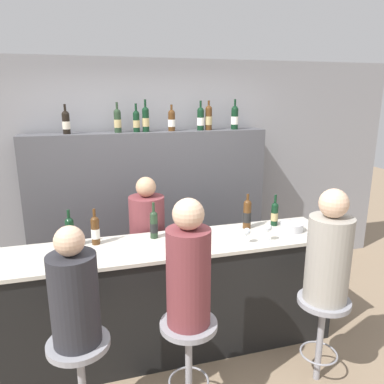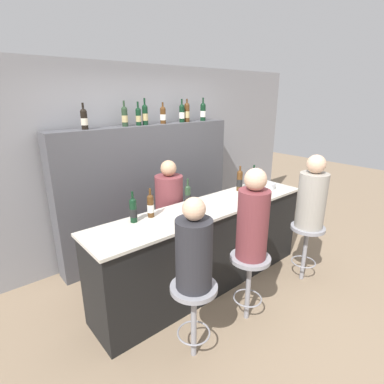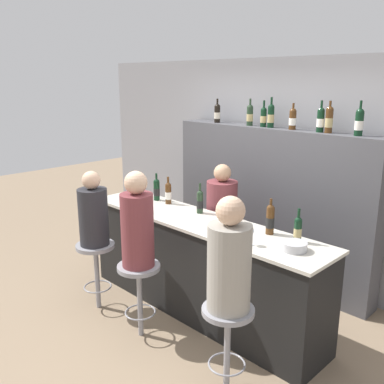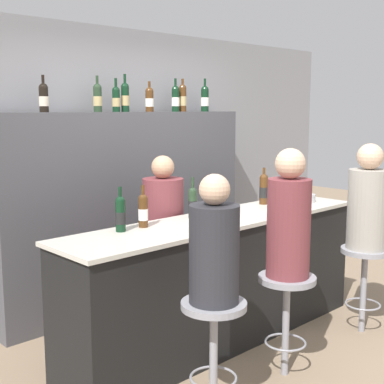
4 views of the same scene
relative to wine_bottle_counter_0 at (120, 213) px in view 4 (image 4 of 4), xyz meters
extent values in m
plane|color=#8C755B|center=(0.84, -0.45, -1.13)|extent=(16.00, 16.00, 0.00)
cube|color=gray|center=(0.84, 1.25, 0.17)|extent=(6.40, 0.05, 2.60)
cube|color=black|center=(0.84, -0.17, -0.65)|extent=(2.79, 0.58, 0.97)
cube|color=beige|center=(0.84, -0.17, -0.14)|extent=(2.83, 0.62, 0.03)
cube|color=#4C4C51|center=(0.84, 1.02, -0.22)|extent=(2.65, 0.28, 1.82)
cylinder|color=black|center=(0.00, 0.00, -0.02)|extent=(0.07, 0.07, 0.21)
cylinder|color=black|center=(0.00, 0.00, -0.03)|extent=(0.07, 0.07, 0.09)
sphere|color=black|center=(0.00, 0.00, 0.09)|extent=(0.07, 0.07, 0.07)
cylinder|color=black|center=(0.00, 0.00, 0.14)|extent=(0.02, 0.02, 0.09)
cylinder|color=#4C2D14|center=(0.20, 0.00, -0.02)|extent=(0.07, 0.07, 0.21)
cylinder|color=white|center=(0.20, 0.00, -0.04)|extent=(0.07, 0.07, 0.08)
sphere|color=#4C2D14|center=(0.20, 0.00, 0.08)|extent=(0.07, 0.07, 0.07)
cylinder|color=#4C2D14|center=(0.20, 0.00, 0.14)|extent=(0.02, 0.02, 0.09)
cylinder|color=#233823|center=(0.69, 0.00, -0.02)|extent=(0.07, 0.07, 0.21)
cylinder|color=black|center=(0.69, 0.00, -0.04)|extent=(0.07, 0.07, 0.08)
sphere|color=#233823|center=(0.69, 0.00, 0.08)|extent=(0.07, 0.07, 0.07)
cylinder|color=#233823|center=(0.69, 0.00, 0.14)|extent=(0.02, 0.02, 0.10)
cylinder|color=#4C2D14|center=(1.57, 0.00, -0.01)|extent=(0.07, 0.07, 0.24)
cylinder|color=black|center=(1.57, 0.00, -0.02)|extent=(0.08, 0.08, 0.09)
sphere|color=#4C2D14|center=(1.57, 0.00, 0.11)|extent=(0.07, 0.07, 0.07)
cylinder|color=#4C2D14|center=(1.57, 0.00, 0.16)|extent=(0.02, 0.02, 0.08)
cylinder|color=black|center=(1.85, 0.00, -0.03)|extent=(0.07, 0.07, 0.19)
cylinder|color=tan|center=(1.85, 0.00, -0.04)|extent=(0.07, 0.07, 0.08)
sphere|color=black|center=(1.85, 0.00, 0.06)|extent=(0.07, 0.07, 0.07)
cylinder|color=black|center=(1.85, 0.00, 0.12)|extent=(0.02, 0.02, 0.10)
cylinder|color=black|center=(0.00, 1.02, 0.79)|extent=(0.07, 0.07, 0.19)
cylinder|color=beige|center=(0.00, 1.02, 0.78)|extent=(0.08, 0.08, 0.08)
sphere|color=black|center=(0.00, 1.02, 0.88)|extent=(0.07, 0.07, 0.07)
cylinder|color=black|center=(0.00, 1.02, 0.94)|extent=(0.02, 0.02, 0.09)
cylinder|color=#233823|center=(0.52, 1.02, 0.79)|extent=(0.07, 0.07, 0.21)
cylinder|color=tan|center=(0.52, 1.02, 0.78)|extent=(0.08, 0.08, 0.08)
sphere|color=#233823|center=(0.52, 1.02, 0.90)|extent=(0.07, 0.07, 0.07)
cylinder|color=#233823|center=(0.52, 1.02, 0.96)|extent=(0.02, 0.02, 0.09)
cylinder|color=black|center=(0.71, 1.02, 0.78)|extent=(0.07, 0.07, 0.19)
cylinder|color=tan|center=(0.71, 1.02, 0.77)|extent=(0.07, 0.07, 0.08)
sphere|color=black|center=(0.71, 1.02, 0.88)|extent=(0.07, 0.07, 0.07)
cylinder|color=black|center=(0.71, 1.02, 0.94)|extent=(0.02, 0.02, 0.09)
cylinder|color=black|center=(0.81, 1.02, 0.80)|extent=(0.07, 0.07, 0.23)
cylinder|color=tan|center=(0.81, 1.02, 0.79)|extent=(0.07, 0.07, 0.09)
sphere|color=black|center=(0.81, 1.02, 0.91)|extent=(0.07, 0.07, 0.07)
cylinder|color=black|center=(0.81, 1.02, 0.98)|extent=(0.02, 0.02, 0.10)
cylinder|color=#4C2D14|center=(1.10, 1.02, 0.78)|extent=(0.08, 0.08, 0.19)
cylinder|color=white|center=(1.10, 1.02, 0.77)|extent=(0.08, 0.08, 0.08)
sphere|color=#4C2D14|center=(1.10, 1.02, 0.88)|extent=(0.08, 0.08, 0.08)
cylinder|color=#4C2D14|center=(1.10, 1.02, 0.93)|extent=(0.02, 0.02, 0.08)
cylinder|color=black|center=(1.43, 1.02, 0.80)|extent=(0.08, 0.08, 0.21)
cylinder|color=white|center=(1.43, 1.02, 0.79)|extent=(0.08, 0.08, 0.09)
sphere|color=black|center=(1.43, 1.02, 0.90)|extent=(0.08, 0.08, 0.08)
cylinder|color=black|center=(1.43, 1.02, 0.97)|extent=(0.02, 0.02, 0.09)
cylinder|color=#4C2D14|center=(1.53, 1.02, 0.80)|extent=(0.08, 0.08, 0.23)
cylinder|color=tan|center=(1.53, 1.02, 0.79)|extent=(0.08, 0.08, 0.09)
sphere|color=#4C2D14|center=(1.53, 1.02, 0.92)|extent=(0.08, 0.08, 0.08)
cylinder|color=#4C2D14|center=(1.53, 1.02, 0.97)|extent=(0.02, 0.02, 0.08)
cylinder|color=black|center=(1.84, 1.02, 0.80)|extent=(0.08, 0.08, 0.22)
cylinder|color=white|center=(1.84, 1.02, 0.79)|extent=(0.08, 0.08, 0.09)
sphere|color=black|center=(1.84, 1.02, 0.91)|extent=(0.08, 0.08, 0.08)
cylinder|color=black|center=(1.84, 1.02, 0.98)|extent=(0.02, 0.02, 0.10)
cylinder|color=silver|center=(1.41, -0.34, -0.13)|extent=(0.07, 0.07, 0.00)
cylinder|color=silver|center=(1.41, -0.34, -0.09)|extent=(0.01, 0.01, 0.07)
sphere|color=silver|center=(1.41, -0.34, -0.02)|extent=(0.06, 0.06, 0.06)
cylinder|color=silver|center=(1.61, -0.34, -0.13)|extent=(0.07, 0.07, 0.00)
cylinder|color=silver|center=(1.61, -0.34, -0.08)|extent=(0.01, 0.01, 0.09)
sphere|color=silver|center=(1.61, -0.34, -0.01)|extent=(0.06, 0.06, 0.06)
cylinder|color=#B7B7BC|center=(1.93, -0.18, -0.09)|extent=(0.21, 0.21, 0.07)
cylinder|color=gray|center=(0.04, -0.87, -0.79)|extent=(0.05, 0.05, 0.68)
torus|color=gray|center=(0.04, -0.87, -0.90)|extent=(0.29, 0.29, 0.02)
cylinder|color=gray|center=(0.04, -0.87, -0.44)|extent=(0.40, 0.40, 0.04)
cylinder|color=#28282D|center=(0.04, -0.87, -0.12)|extent=(0.30, 0.30, 0.58)
sphere|color=#D8AD8C|center=(0.04, -0.87, 0.26)|extent=(0.18, 0.18, 0.18)
cylinder|color=gray|center=(0.76, -0.87, -0.79)|extent=(0.05, 0.05, 0.68)
torus|color=gray|center=(0.76, -0.87, -0.90)|extent=(0.29, 0.29, 0.02)
cylinder|color=gray|center=(0.76, -0.87, -0.44)|extent=(0.40, 0.40, 0.04)
cylinder|color=brown|center=(0.76, -0.87, -0.08)|extent=(0.29, 0.29, 0.67)
sphere|color=#D8AD8C|center=(0.76, -0.87, 0.36)|extent=(0.20, 0.20, 0.20)
cylinder|color=gray|center=(1.83, -0.87, -0.79)|extent=(0.05, 0.05, 0.68)
torus|color=gray|center=(1.83, -0.87, -0.90)|extent=(0.29, 0.29, 0.02)
cylinder|color=gray|center=(1.83, -0.87, -0.44)|extent=(0.40, 0.40, 0.04)
cylinder|color=gray|center=(1.83, -0.87, -0.09)|extent=(0.32, 0.32, 0.65)
sphere|color=#D8AD8C|center=(1.83, -0.87, 0.34)|extent=(0.21, 0.21, 0.21)
cylinder|color=brown|center=(0.69, 0.35, -0.49)|extent=(0.34, 0.34, 1.28)
sphere|color=tan|center=(0.69, 0.35, 0.24)|extent=(0.19, 0.19, 0.19)
camera|label=1|loc=(0.16, -3.02, 1.09)|focal=35.00mm
camera|label=2|loc=(-1.33, -2.45, 1.08)|focal=28.00mm
camera|label=3|loc=(3.64, -3.06, 1.23)|focal=40.00mm
camera|label=4|loc=(-2.14, -2.97, 0.72)|focal=50.00mm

